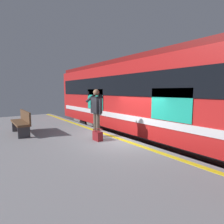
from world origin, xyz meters
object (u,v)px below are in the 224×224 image
at_px(passenger, 97,109).
at_px(handbag, 98,135).
at_px(train_carriage, 146,95).
at_px(bench, 22,121).

bearing_deg(passenger, handbag, 151.84).
relative_size(train_carriage, handbag, 35.45).
height_order(train_carriage, handbag, train_carriage).
bearing_deg(passenger, train_carriage, -80.86).
bearing_deg(bench, passenger, -135.64).
xyz_separation_m(train_carriage, bench, (1.62, 5.09, -0.98)).
relative_size(handbag, bench, 0.22).
xyz_separation_m(passenger, bench, (2.11, 2.06, -0.52)).
height_order(train_carriage, passenger, train_carriage).
bearing_deg(bench, handbag, -143.16).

